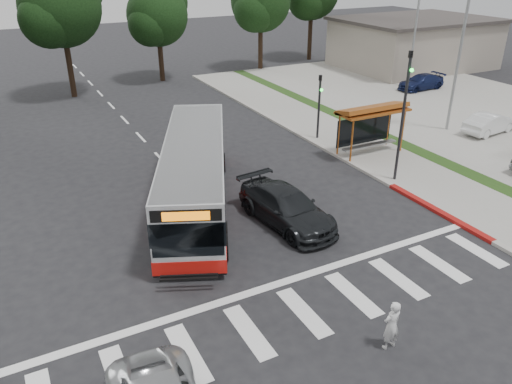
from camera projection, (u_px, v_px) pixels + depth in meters
ground at (237, 241)px, 20.18m from camera, size 140.00×140.00×0.00m
sidewalk_east at (340, 137)px, 31.12m from camera, size 4.00×40.00×0.12m
curb_east at (314, 142)px, 30.28m from camera, size 0.30×40.00×0.15m
curb_east_red at (438, 211)px, 22.31m from camera, size 0.32×6.00×0.15m
parking_lot at (454, 105)px, 37.72m from camera, size 18.00×36.00×0.10m
commercial_building at (414, 44)px, 49.26m from camera, size 14.00×10.00×4.40m
building_roof_cap at (417, 19)px, 48.24m from camera, size 14.60×10.60×0.30m
crosswalk_ladder at (304, 312)px, 16.19m from camera, size 18.00×2.60×0.01m
bus_shelter at (372, 115)px, 27.73m from camera, size 4.20×1.60×2.86m
traffic_signal_ne_tall at (404, 107)px, 23.68m from camera, size 0.18×0.37×6.50m
traffic_signal_ne_short at (319, 100)px, 29.87m from camera, size 0.18×0.37×4.00m
lot_light_front at (463, 37)px, 29.89m from camera, size 1.90×0.35×9.01m
lot_light_mid at (417, 14)px, 40.36m from camera, size 1.90×0.35×9.01m
tree_ne_a at (261, 0)px, 46.46m from camera, size 6.16×5.74×9.30m
tree_north_a at (61, 5)px, 37.13m from camera, size 6.60×6.15×10.17m
tree_north_b at (158, 14)px, 42.60m from camera, size 5.72×5.33×8.43m
transit_bus at (195, 175)px, 22.29m from camera, size 7.13×11.92×3.07m
pedestrian at (392, 325)px, 14.42m from camera, size 0.61×0.42×1.64m
dark_sedan at (286, 207)px, 21.15m from camera, size 2.68×5.44×1.52m
parked_car_1 at (490, 123)px, 31.47m from camera, size 4.07×1.78×1.30m
parked_car_3 at (421, 82)px, 41.46m from camera, size 4.26×1.85×1.22m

